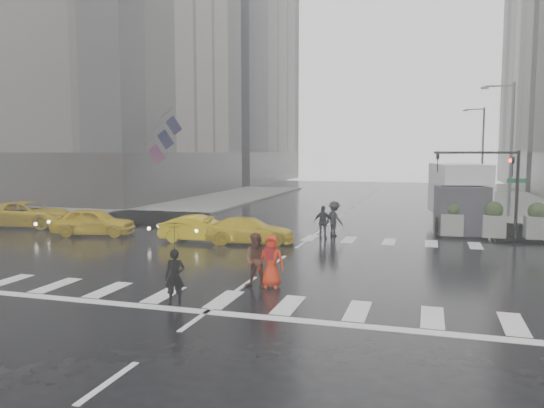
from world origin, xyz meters
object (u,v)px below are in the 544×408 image
(traffic_signal_pole, at_px, (496,176))
(pedestrian_orange, at_px, (271,261))
(pedestrian_brown, at_px, (257,260))
(taxi_mid, at_px, (200,229))
(taxi_front, at_px, (94,222))
(box_truck, at_px, (459,195))

(traffic_signal_pole, distance_m, pedestrian_orange, 14.81)
(traffic_signal_pole, relative_size, pedestrian_orange, 2.60)
(pedestrian_brown, xyz_separation_m, taxi_mid, (-5.47, 7.64, -0.25))
(pedestrian_orange, relative_size, taxi_front, 0.40)
(pedestrian_brown, height_order, taxi_front, pedestrian_brown)
(pedestrian_orange, bearing_deg, taxi_front, 137.90)
(traffic_signal_pole, relative_size, taxi_front, 1.05)
(pedestrian_orange, distance_m, taxi_mid, 9.52)
(pedestrian_brown, relative_size, taxi_front, 0.42)
(traffic_signal_pole, height_order, pedestrian_orange, traffic_signal_pole)
(pedestrian_brown, xyz_separation_m, taxi_front, (-11.73, 7.90, -0.17))
(taxi_front, bearing_deg, traffic_signal_pole, -91.10)
(taxi_front, height_order, box_truck, box_truck)
(pedestrian_brown, relative_size, box_truck, 0.26)
(pedestrian_brown, distance_m, taxi_mid, 9.40)
(traffic_signal_pole, distance_m, pedestrian_brown, 15.18)
(traffic_signal_pole, xyz_separation_m, pedestrian_brown, (-8.51, -12.36, -2.32))
(taxi_front, bearing_deg, pedestrian_brown, -137.46)
(traffic_signal_pole, height_order, box_truck, traffic_signal_pole)
(pedestrian_orange, height_order, taxi_front, pedestrian_orange)
(pedestrian_brown, bearing_deg, pedestrian_orange, 26.50)
(traffic_signal_pole, distance_m, taxi_front, 20.88)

